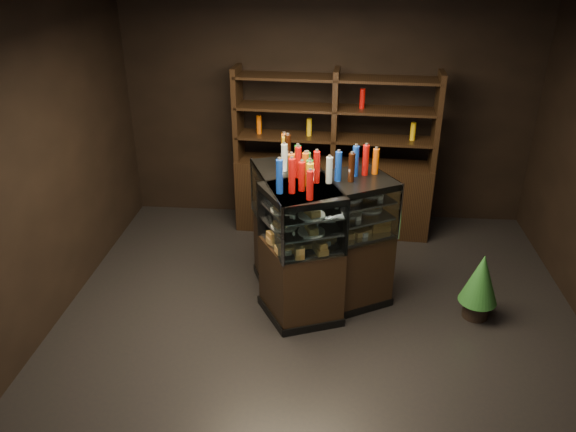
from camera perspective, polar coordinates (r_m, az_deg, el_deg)
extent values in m
plane|color=black|center=(5.39, 3.07, -11.38)|extent=(5.00, 5.00, 0.00)
cube|color=black|center=(7.00, 4.12, 11.42)|extent=(5.00, 0.02, 3.00)
cube|color=black|center=(2.52, 1.76, -19.08)|extent=(5.00, 0.02, 3.00)
cube|color=black|center=(5.30, -24.71, 4.06)|extent=(0.02, 5.00, 3.00)
cube|color=black|center=(5.50, 3.90, -5.62)|extent=(1.32, 1.09, 0.77)
cube|color=black|center=(5.69, 3.79, -8.58)|extent=(1.36, 1.13, 0.08)
cube|color=black|center=(5.09, 4.21, 3.04)|extent=(1.32, 1.09, 0.06)
cube|color=silver|center=(5.31, 4.03, -1.98)|extent=(1.25, 1.03, 0.02)
cube|color=silver|center=(5.22, 4.09, -0.23)|extent=(1.25, 1.03, 0.02)
cube|color=silver|center=(5.15, 4.15, 1.40)|extent=(1.25, 1.03, 0.02)
cube|color=white|center=(4.95, 5.79, -0.82)|extent=(1.03, 0.59, 0.55)
cylinder|color=silver|center=(5.25, 11.33, 0.45)|extent=(0.03, 0.03, 0.57)
cylinder|color=silver|center=(4.72, -0.51, -2.14)|extent=(0.03, 0.03, 0.57)
cube|color=black|center=(5.61, 0.81, -4.90)|extent=(0.97, 1.31, 0.77)
cube|color=black|center=(5.79, 0.79, -7.83)|extent=(1.00, 1.35, 0.08)
cube|color=black|center=(5.20, 0.88, 3.63)|extent=(0.97, 1.31, 0.06)
cube|color=silver|center=(5.41, 0.84, -1.31)|extent=(0.91, 1.25, 0.02)
cube|color=silver|center=(5.33, 0.85, 0.42)|extent=(0.91, 1.25, 0.02)
cube|color=silver|center=(5.26, 0.86, 2.02)|extent=(0.91, 1.25, 0.02)
cube|color=white|center=(5.22, -2.35, 0.82)|extent=(0.43, 1.11, 0.55)
cylinder|color=silver|center=(4.72, -0.51, -2.14)|extent=(0.03, 0.03, 0.57)
cylinder|color=silver|center=(5.75, -3.67, 3.26)|extent=(0.03, 0.03, 0.57)
cube|color=gold|center=(5.07, -0.75, -2.86)|extent=(0.20, 0.17, 0.06)
cube|color=gold|center=(5.14, 1.27, -2.41)|extent=(0.20, 0.17, 0.06)
cube|color=gold|center=(5.22, 3.24, -1.97)|extent=(0.20, 0.17, 0.06)
cube|color=gold|center=(5.31, 5.14, -1.55)|extent=(0.20, 0.17, 0.06)
cube|color=gold|center=(5.40, 6.98, -1.13)|extent=(0.20, 0.17, 0.06)
cube|color=gold|center=(5.50, 8.75, -0.73)|extent=(0.20, 0.17, 0.06)
cylinder|color=white|center=(5.03, -0.41, -1.00)|extent=(0.24, 0.24, 0.01)
cube|color=gold|center=(5.02, -0.41, -0.65)|extent=(0.19, 0.16, 0.05)
cylinder|color=white|center=(5.12, 1.89, -0.52)|extent=(0.24, 0.24, 0.01)
cube|color=gold|center=(5.10, 1.89, -0.17)|extent=(0.19, 0.16, 0.05)
cylinder|color=white|center=(5.21, 4.10, -0.05)|extent=(0.24, 0.24, 0.01)
cube|color=gold|center=(5.20, 4.11, 0.29)|extent=(0.19, 0.16, 0.05)
cylinder|color=white|center=(5.32, 6.23, 0.39)|extent=(0.24, 0.24, 0.01)
cube|color=gold|center=(5.30, 6.25, 0.73)|extent=(0.19, 0.16, 0.05)
cylinder|color=white|center=(5.43, 8.28, 0.82)|extent=(0.24, 0.24, 0.01)
cube|color=gold|center=(5.41, 8.30, 1.15)|extent=(0.19, 0.16, 0.05)
cylinder|color=white|center=(4.96, -0.41, 0.68)|extent=(0.24, 0.24, 0.02)
cube|color=gold|center=(4.95, -0.41, 1.04)|extent=(0.19, 0.16, 0.05)
cylinder|color=white|center=(5.05, 1.91, 1.14)|extent=(0.24, 0.24, 0.02)
cube|color=gold|center=(5.03, 1.92, 1.49)|extent=(0.19, 0.16, 0.05)
cylinder|color=white|center=(5.14, 4.16, 1.58)|extent=(0.24, 0.24, 0.02)
cube|color=gold|center=(5.13, 4.17, 1.93)|extent=(0.19, 0.16, 0.05)
cylinder|color=white|center=(5.25, 6.32, 2.00)|extent=(0.24, 0.24, 0.02)
cube|color=gold|center=(5.23, 6.33, 2.34)|extent=(0.19, 0.16, 0.05)
cylinder|color=white|center=(5.36, 8.39, 2.40)|extent=(0.24, 0.24, 0.02)
cube|color=gold|center=(5.34, 8.41, 2.74)|extent=(0.19, 0.16, 0.05)
cube|color=gold|center=(5.82, -0.84, 1.16)|extent=(0.15, 0.20, 0.06)
cube|color=gold|center=(5.64, -0.32, 0.34)|extent=(0.15, 0.20, 0.06)
cube|color=gold|center=(5.47, 0.25, -0.53)|extent=(0.15, 0.20, 0.06)
cube|color=gold|center=(5.30, 0.85, -1.46)|extent=(0.15, 0.20, 0.06)
cube|color=gold|center=(5.14, 1.48, -2.46)|extent=(0.15, 0.20, 0.06)
cube|color=gold|center=(4.97, 2.17, -3.51)|extent=(0.15, 0.20, 0.06)
cylinder|color=white|center=(5.71, -0.44, 2.47)|extent=(0.24, 0.24, 0.01)
cube|color=gold|center=(5.70, -0.45, 2.79)|extent=(0.14, 0.19, 0.05)
cylinder|color=white|center=(5.52, 0.18, 1.56)|extent=(0.24, 0.24, 0.01)
cube|color=gold|center=(5.50, 0.18, 1.89)|extent=(0.14, 0.19, 0.05)
cylinder|color=white|center=(5.32, 0.85, 0.59)|extent=(0.24, 0.24, 0.01)
cube|color=gold|center=(5.31, 0.86, 0.93)|extent=(0.14, 0.19, 0.05)
cylinder|color=white|center=(5.13, 1.58, -0.45)|extent=(0.24, 0.24, 0.01)
cube|color=gold|center=(5.12, 1.58, -0.11)|extent=(0.14, 0.19, 0.05)
cylinder|color=white|center=(4.94, 2.35, -1.58)|extent=(0.24, 0.24, 0.01)
cube|color=gold|center=(4.92, 2.36, -1.23)|extent=(0.14, 0.19, 0.05)
cylinder|color=white|center=(5.65, -0.45, 3.99)|extent=(0.24, 0.24, 0.02)
cube|color=gold|center=(5.64, -0.45, 4.31)|extent=(0.14, 0.19, 0.05)
cylinder|color=white|center=(5.45, 0.18, 3.13)|extent=(0.24, 0.24, 0.02)
cube|color=gold|center=(5.44, 0.18, 3.46)|extent=(0.14, 0.19, 0.05)
cylinder|color=white|center=(5.25, 0.87, 2.20)|extent=(0.24, 0.24, 0.02)
cube|color=gold|center=(5.24, 0.87, 2.54)|extent=(0.14, 0.19, 0.05)
cylinder|color=white|center=(5.06, 1.60, 1.20)|extent=(0.24, 0.24, 0.02)
cube|color=gold|center=(5.04, 1.60, 1.55)|extent=(0.14, 0.19, 0.05)
cylinder|color=white|center=(4.87, 2.39, 0.12)|extent=(0.24, 0.24, 0.02)
cube|color=gold|center=(4.85, 2.40, 0.49)|extent=(0.14, 0.19, 0.05)
cylinder|color=silver|center=(4.82, -0.94, 3.93)|extent=(0.06, 0.06, 0.28)
cylinder|color=silver|center=(4.76, -0.95, 5.60)|extent=(0.03, 0.03, 0.02)
cylinder|color=black|center=(4.85, 0.14, 4.12)|extent=(0.06, 0.06, 0.28)
cylinder|color=silver|center=(4.80, 0.14, 5.78)|extent=(0.03, 0.03, 0.02)
cylinder|color=yellow|center=(4.89, 1.20, 4.30)|extent=(0.06, 0.06, 0.28)
cylinder|color=silver|center=(4.84, 1.21, 5.95)|extent=(0.03, 0.03, 0.02)
cylinder|color=#D8590A|center=(4.93, 2.24, 4.48)|extent=(0.06, 0.06, 0.28)
cylinder|color=silver|center=(4.88, 2.27, 6.11)|extent=(0.03, 0.03, 0.02)
cylinder|color=#B20C0A|center=(4.98, 3.26, 4.65)|extent=(0.06, 0.06, 0.28)
cylinder|color=silver|center=(4.92, 3.31, 6.27)|extent=(0.03, 0.03, 0.02)
cylinder|color=#0F38B2|center=(5.02, 4.27, 4.82)|extent=(0.06, 0.06, 0.28)
cylinder|color=silver|center=(4.97, 4.33, 6.43)|extent=(0.03, 0.03, 0.02)
cylinder|color=#147223|center=(5.07, 5.26, 4.98)|extent=(0.06, 0.06, 0.28)
cylinder|color=silver|center=(5.01, 5.33, 6.58)|extent=(0.03, 0.03, 0.02)
cylinder|color=silver|center=(5.11, 6.23, 5.14)|extent=(0.06, 0.06, 0.28)
cylinder|color=silver|center=(5.06, 6.32, 6.72)|extent=(0.03, 0.03, 0.02)
cylinder|color=black|center=(5.16, 7.19, 5.30)|extent=(0.06, 0.06, 0.28)
cylinder|color=silver|center=(5.11, 7.28, 6.87)|extent=(0.03, 0.03, 0.02)
cylinder|color=yellow|center=(5.21, 8.13, 5.45)|extent=(0.06, 0.06, 0.28)
cylinder|color=silver|center=(5.16, 8.23, 7.00)|extent=(0.03, 0.03, 0.02)
cylinder|color=#D8590A|center=(5.26, 9.05, 5.59)|extent=(0.06, 0.06, 0.28)
cylinder|color=silver|center=(5.21, 9.16, 7.13)|extent=(0.03, 0.03, 0.02)
cylinder|color=silver|center=(5.58, -0.59, 7.13)|extent=(0.06, 0.06, 0.28)
cylinder|color=silver|center=(5.53, -0.60, 8.60)|extent=(0.03, 0.03, 0.02)
cylinder|color=black|center=(5.49, -0.31, 6.81)|extent=(0.06, 0.06, 0.28)
cylinder|color=silver|center=(5.44, -0.32, 8.29)|extent=(0.03, 0.03, 0.02)
cylinder|color=yellow|center=(5.40, -0.03, 6.47)|extent=(0.06, 0.06, 0.28)
cylinder|color=silver|center=(5.35, -0.03, 7.98)|extent=(0.03, 0.03, 0.02)
cylinder|color=#D8590A|center=(5.31, 0.27, 6.12)|extent=(0.06, 0.06, 0.28)
cylinder|color=silver|center=(5.26, 0.27, 7.65)|extent=(0.03, 0.03, 0.02)
cylinder|color=#B20C0A|center=(5.22, 0.57, 5.76)|extent=(0.06, 0.06, 0.28)
cylinder|color=silver|center=(5.17, 0.58, 7.31)|extent=(0.03, 0.03, 0.02)
cylinder|color=#0F38B2|center=(5.13, 0.89, 5.38)|extent=(0.06, 0.06, 0.28)
cylinder|color=silver|center=(5.08, 0.90, 6.96)|extent=(0.03, 0.03, 0.02)
cylinder|color=#147223|center=(5.05, 1.22, 5.00)|extent=(0.06, 0.06, 0.28)
cylinder|color=silver|center=(4.99, 1.23, 6.60)|extent=(0.03, 0.03, 0.02)
cylinder|color=silver|center=(4.96, 1.55, 4.59)|extent=(0.06, 0.06, 0.28)
cylinder|color=silver|center=(4.90, 1.57, 6.22)|extent=(0.03, 0.03, 0.02)
cylinder|color=black|center=(4.87, 1.90, 4.18)|extent=(0.06, 0.06, 0.28)
cylinder|color=silver|center=(4.82, 1.93, 5.83)|extent=(0.03, 0.03, 0.02)
cylinder|color=yellow|center=(4.78, 2.26, 3.75)|extent=(0.06, 0.06, 0.28)
cylinder|color=silver|center=(4.73, 2.30, 5.43)|extent=(0.03, 0.03, 0.02)
cylinder|color=#D8590A|center=(4.70, 2.64, 3.30)|extent=(0.06, 0.06, 0.28)
cylinder|color=silver|center=(4.64, 2.68, 5.00)|extent=(0.03, 0.03, 0.02)
cylinder|color=black|center=(5.78, 18.53, -8.90)|extent=(0.24, 0.24, 0.18)
cone|color=#185628|center=(5.60, 19.02, -6.03)|extent=(0.36, 0.36, 0.50)
cone|color=#185628|center=(5.51, 19.27, -4.57)|extent=(0.28, 0.28, 0.35)
cube|color=black|center=(6.93, 4.50, 2.00)|extent=(2.37, 0.55, 0.90)
cube|color=black|center=(6.74, -5.13, 10.34)|extent=(0.08, 0.38, 1.10)
cube|color=black|center=(6.58, 4.81, 9.97)|extent=(0.08, 0.38, 1.10)
cube|color=black|center=(6.62, 14.89, 9.28)|extent=(0.08, 0.38, 1.10)
cube|color=black|center=(6.65, 4.73, 7.90)|extent=(2.32, 0.50, 0.03)
cube|color=black|center=(6.55, 4.84, 10.81)|extent=(2.32, 0.50, 0.03)
cube|color=black|center=(6.47, 4.96, 13.79)|extent=(2.32, 0.50, 0.03)
cylinder|color=silver|center=(6.72, -2.96, 9.26)|extent=(0.06, 0.06, 0.22)
cylinder|color=black|center=(6.64, 2.17, 9.06)|extent=(0.06, 0.06, 0.22)
cylinder|color=yellow|center=(6.61, 7.38, 8.78)|extent=(0.06, 0.06, 0.22)
cylinder|color=#D8590A|center=(6.63, 12.58, 8.43)|extent=(0.06, 0.06, 0.22)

